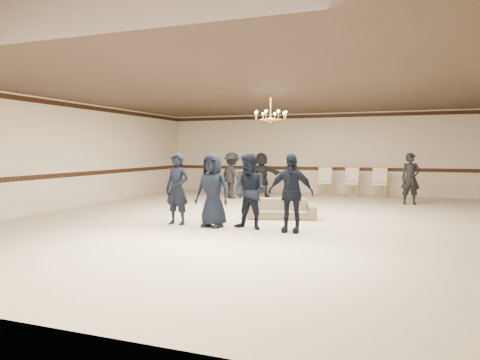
{
  "coord_description": "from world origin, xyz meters",
  "views": [
    {
      "loc": [
        3.19,
        -10.25,
        1.75
      ],
      "look_at": [
        -0.33,
        -0.5,
        1.02
      ],
      "focal_mm": 32.3,
      "sensor_mm": 36.0,
      "label": 1
    }
  ],
  "objects_px": {
    "adult_right": "(411,179)",
    "banquet_chair_mid": "(351,183)",
    "adult_left": "(232,175)",
    "console_table": "(251,182)",
    "boy_c": "(250,192)",
    "boy_a": "(177,189)",
    "adult_mid": "(261,175)",
    "banquet_chair_right": "(380,183)",
    "chandelier": "(271,108)",
    "boy_d": "(291,193)",
    "settee": "(282,209)",
    "boy_b": "(213,190)",
    "banquet_chair_left": "(324,182)"
  },
  "relations": [
    {
      "from": "adult_left",
      "to": "boy_c",
      "type": "bearing_deg",
      "value": 147.92
    },
    {
      "from": "boy_b",
      "to": "console_table",
      "type": "bearing_deg",
      "value": 106.72
    },
    {
      "from": "adult_mid",
      "to": "banquet_chair_left",
      "type": "xyz_separation_m",
      "value": [
        2.1,
        1.25,
        -0.3
      ]
    },
    {
      "from": "banquet_chair_left",
      "to": "console_table",
      "type": "xyz_separation_m",
      "value": [
        -3.0,
        0.2,
        -0.11
      ]
    },
    {
      "from": "settee",
      "to": "banquet_chair_mid",
      "type": "xyz_separation_m",
      "value": [
        1.17,
        5.79,
        0.28
      ]
    },
    {
      "from": "adult_left",
      "to": "adult_right",
      "type": "xyz_separation_m",
      "value": [
        6.0,
        0.3,
        0.0
      ]
    },
    {
      "from": "boy_d",
      "to": "adult_right",
      "type": "bearing_deg",
      "value": 66.37
    },
    {
      "from": "boy_a",
      "to": "banquet_chair_right",
      "type": "height_order",
      "value": "boy_a"
    },
    {
      "from": "adult_left",
      "to": "console_table",
      "type": "bearing_deg",
      "value": -56.97
    },
    {
      "from": "adult_right",
      "to": "console_table",
      "type": "bearing_deg",
      "value": 147.7
    },
    {
      "from": "adult_left",
      "to": "banquet_chair_right",
      "type": "bearing_deg",
      "value": -125.55
    },
    {
      "from": "adult_mid",
      "to": "banquet_chair_left",
      "type": "bearing_deg",
      "value": -159.35
    },
    {
      "from": "adult_left",
      "to": "banquet_chair_right",
      "type": "xyz_separation_m",
      "value": [
        5.0,
        1.95,
        -0.3
      ]
    },
    {
      "from": "boy_a",
      "to": "adult_right",
      "type": "xyz_separation_m",
      "value": [
        5.24,
        5.84,
        -0.01
      ]
    },
    {
      "from": "adult_mid",
      "to": "banquet_chair_left",
      "type": "height_order",
      "value": "adult_mid"
    },
    {
      "from": "boy_b",
      "to": "boy_d",
      "type": "height_order",
      "value": "same"
    },
    {
      "from": "boy_c",
      "to": "banquet_chair_mid",
      "type": "xyz_separation_m",
      "value": [
        1.45,
        7.49,
        -0.31
      ]
    },
    {
      "from": "boy_a",
      "to": "boy_b",
      "type": "xyz_separation_m",
      "value": [
        0.9,
        0.0,
        0.0
      ]
    },
    {
      "from": "banquet_chair_right",
      "to": "adult_right",
      "type": "bearing_deg",
      "value": -58.92
    },
    {
      "from": "banquet_chair_right",
      "to": "chandelier",
      "type": "bearing_deg",
      "value": -117.28
    },
    {
      "from": "boy_a",
      "to": "banquet_chair_mid",
      "type": "distance_m",
      "value": 8.17
    },
    {
      "from": "chandelier",
      "to": "settee",
      "type": "xyz_separation_m",
      "value": [
        0.49,
        -0.64,
        -2.62
      ]
    },
    {
      "from": "boy_d",
      "to": "banquet_chair_mid",
      "type": "height_order",
      "value": "boy_d"
    },
    {
      "from": "adult_left",
      "to": "banquet_chair_left",
      "type": "bearing_deg",
      "value": -113.84
    },
    {
      "from": "boy_a",
      "to": "settee",
      "type": "relative_size",
      "value": 0.96
    },
    {
      "from": "banquet_chair_mid",
      "to": "banquet_chair_right",
      "type": "height_order",
      "value": "same"
    },
    {
      "from": "banquet_chair_right",
      "to": "console_table",
      "type": "distance_m",
      "value": 5.01
    },
    {
      "from": "boy_d",
      "to": "banquet_chair_right",
      "type": "bearing_deg",
      "value": 78.23
    },
    {
      "from": "adult_mid",
      "to": "console_table",
      "type": "distance_m",
      "value": 1.75
    },
    {
      "from": "boy_a",
      "to": "banquet_chair_right",
      "type": "bearing_deg",
      "value": 67.49
    },
    {
      "from": "chandelier",
      "to": "adult_mid",
      "type": "bearing_deg",
      "value": 110.29
    },
    {
      "from": "banquet_chair_right",
      "to": "banquet_chair_mid",
      "type": "bearing_deg",
      "value": -179.99
    },
    {
      "from": "adult_right",
      "to": "banquet_chair_mid",
      "type": "height_order",
      "value": "adult_right"
    },
    {
      "from": "boy_b",
      "to": "adult_left",
      "type": "xyz_separation_m",
      "value": [
        -1.66,
        5.54,
        -0.01
      ]
    },
    {
      "from": "boy_c",
      "to": "boy_d",
      "type": "height_order",
      "value": "same"
    },
    {
      "from": "banquet_chair_mid",
      "to": "console_table",
      "type": "xyz_separation_m",
      "value": [
        -4.0,
        0.2,
        -0.11
      ]
    },
    {
      "from": "boy_b",
      "to": "adult_left",
      "type": "distance_m",
      "value": 5.78
    },
    {
      "from": "adult_mid",
      "to": "banquet_chair_mid",
      "type": "xyz_separation_m",
      "value": [
        3.1,
        1.25,
        -0.3
      ]
    },
    {
      "from": "boy_c",
      "to": "chandelier",
      "type": "bearing_deg",
      "value": 104.82
    },
    {
      "from": "boy_a",
      "to": "banquet_chair_mid",
      "type": "height_order",
      "value": "boy_a"
    },
    {
      "from": "boy_d",
      "to": "settee",
      "type": "height_order",
      "value": "boy_d"
    },
    {
      "from": "boy_c",
      "to": "banquet_chair_left",
      "type": "distance_m",
      "value": 7.51
    },
    {
      "from": "banquet_chair_left",
      "to": "banquet_chair_mid",
      "type": "distance_m",
      "value": 1.0
    },
    {
      "from": "boy_a",
      "to": "adult_mid",
      "type": "xyz_separation_m",
      "value": [
        0.14,
        6.24,
        -0.01
      ]
    },
    {
      "from": "boy_c",
      "to": "adult_mid",
      "type": "distance_m",
      "value": 6.46
    },
    {
      "from": "boy_a",
      "to": "settee",
      "type": "bearing_deg",
      "value": 46.34
    },
    {
      "from": "boy_d",
      "to": "banquet_chair_right",
      "type": "relative_size",
      "value": 1.58
    },
    {
      "from": "boy_d",
      "to": "settee",
      "type": "xyz_separation_m",
      "value": [
        -0.62,
        1.7,
        -0.58
      ]
    },
    {
      "from": "boy_c",
      "to": "banquet_chair_mid",
      "type": "relative_size",
      "value": 1.58
    },
    {
      "from": "adult_right",
      "to": "banquet_chair_mid",
      "type": "bearing_deg",
      "value": 125.25
    }
  ]
}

